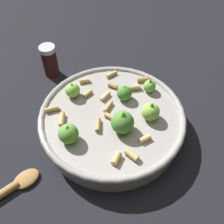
{
  "coord_description": "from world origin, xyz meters",
  "views": [
    {
      "loc": [
        0.17,
        -0.3,
        0.47
      ],
      "look_at": [
        0.0,
        0.0,
        0.06
      ],
      "focal_mm": 41.51,
      "sensor_mm": 36.0,
      "label": 1
    }
  ],
  "objects": [
    {
      "name": "ground_plane",
      "position": [
        0.0,
        0.0,
        0.0
      ],
      "size": [
        2.4,
        2.4,
        0.0
      ],
      "primitive_type": "plane",
      "color": "black"
    },
    {
      "name": "cooking_pan",
      "position": [
        0.0,
        -0.0,
        0.03
      ],
      "size": [
        0.31,
        0.31,
        0.1
      ],
      "color": "#9E9993",
      "rests_on": "ground"
    },
    {
      "name": "pepper_shaker",
      "position": [
        -0.23,
        0.09,
        0.04
      ],
      "size": [
        0.04,
        0.04,
        0.09
      ],
      "color": "#33140F",
      "rests_on": "ground"
    }
  ]
}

